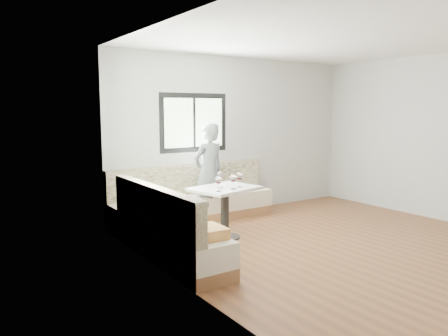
% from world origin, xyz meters
% --- Properties ---
extents(room, '(5.01, 5.01, 2.81)m').
position_xyz_m(room, '(-0.08, 0.08, 1.41)').
color(room, brown).
rests_on(room, ground).
extents(banquette, '(2.90, 2.80, 0.95)m').
position_xyz_m(banquette, '(-1.59, 1.62, 0.33)').
color(banquette, brown).
rests_on(banquette, ground).
extents(table, '(1.05, 0.89, 0.75)m').
position_xyz_m(table, '(-1.14, 1.19, 0.57)').
color(table, black).
rests_on(table, ground).
extents(person, '(0.66, 0.48, 1.66)m').
position_xyz_m(person, '(-0.86, 2.09, 0.83)').
color(person, slate).
rests_on(person, ground).
extents(olive_ramekin, '(0.09, 0.09, 0.04)m').
position_xyz_m(olive_ramekin, '(-1.26, 1.14, 0.77)').
color(olive_ramekin, white).
rests_on(olive_ramekin, table).
extents(wine_glass_a, '(0.10, 0.10, 0.22)m').
position_xyz_m(wine_glass_a, '(-1.40, 0.96, 0.91)').
color(wine_glass_a, white).
rests_on(wine_glass_a, table).
extents(wine_glass_b, '(0.10, 0.10, 0.22)m').
position_xyz_m(wine_glass_b, '(-1.13, 1.00, 0.91)').
color(wine_glass_b, white).
rests_on(wine_glass_b, table).
extents(wine_glass_c, '(0.10, 0.10, 0.22)m').
position_xyz_m(wine_glass_c, '(-0.96, 1.09, 0.91)').
color(wine_glass_c, white).
rests_on(wine_glass_c, table).
extents(wine_glass_d, '(0.10, 0.10, 0.22)m').
position_xyz_m(wine_glass_d, '(-1.14, 1.32, 0.91)').
color(wine_glass_d, white).
rests_on(wine_glass_d, table).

